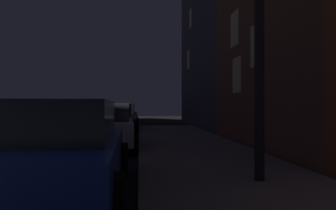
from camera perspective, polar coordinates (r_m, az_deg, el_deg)
The scene contains 5 objects.
car_blue at distance 4.81m, azimuth -19.25°, elevation -7.86°, with size 2.06×4.31×1.43m.
car_silver at distance 10.48m, azimuth -11.54°, elevation -3.59°, with size 2.26×4.43×1.43m.
car_red at distance 16.65m, azimuth -9.16°, elevation -2.32°, with size 2.29×4.49×1.43m.
car_black at distance 23.54m, azimuth -7.99°, elevation -1.70°, with size 2.19×4.33×1.43m.
building_far at distance 20.19m, azimuth 13.95°, elevation 11.32°, with size 6.39×11.98×10.70m.
Camera 1 is at (4.01, -1.32, 1.36)m, focal length 34.25 mm.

